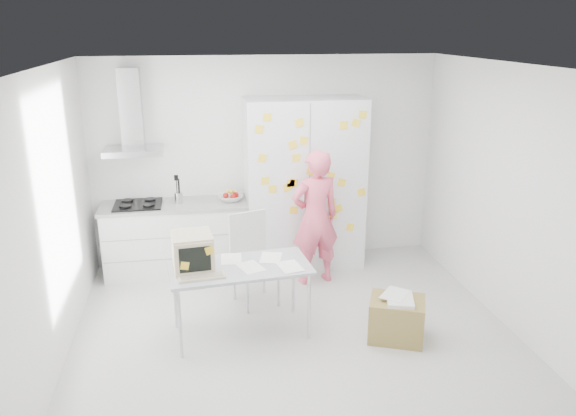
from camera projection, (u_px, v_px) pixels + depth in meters
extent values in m
cube|color=silver|center=(293.00, 329.00, 5.93)|extent=(4.50, 4.00, 0.02)
cube|color=white|center=(266.00, 161.00, 7.38)|extent=(4.50, 0.02, 2.70)
cube|color=white|center=(52.00, 220.00, 5.14)|extent=(0.02, 4.00, 2.70)
cube|color=white|center=(504.00, 196.00, 5.87)|extent=(0.02, 4.00, 2.70)
cube|color=white|center=(294.00, 66.00, 5.09)|extent=(4.50, 4.00, 0.02)
cube|color=white|center=(177.00, 239.00, 7.19)|extent=(1.80, 0.60, 0.88)
cube|color=gray|center=(176.00, 237.00, 6.86)|extent=(1.76, 0.01, 0.01)
cube|color=gray|center=(178.00, 258.00, 6.94)|extent=(1.76, 0.01, 0.01)
cube|color=#9E9E99|center=(175.00, 205.00, 7.04)|extent=(1.84, 0.63, 0.04)
cube|color=black|center=(138.00, 205.00, 6.96)|extent=(0.58, 0.50, 0.03)
cylinder|color=black|center=(125.00, 206.00, 6.82)|extent=(0.14, 0.14, 0.02)
cylinder|color=black|center=(149.00, 205.00, 6.86)|extent=(0.14, 0.14, 0.02)
cylinder|color=black|center=(127.00, 200.00, 7.04)|extent=(0.14, 0.14, 0.02)
cylinder|color=black|center=(150.00, 199.00, 7.09)|extent=(0.14, 0.14, 0.02)
cylinder|color=silver|center=(179.00, 198.00, 7.02)|extent=(0.10, 0.10, 0.14)
cylinder|color=black|center=(177.00, 190.00, 7.00)|extent=(0.01, 0.01, 0.30)
cylinder|color=black|center=(180.00, 190.00, 6.98)|extent=(0.01, 0.01, 0.30)
cylinder|color=black|center=(179.00, 190.00, 7.01)|extent=(0.01, 0.01, 0.30)
cube|color=black|center=(176.00, 178.00, 6.95)|extent=(0.05, 0.01, 0.07)
imported|color=white|center=(231.00, 198.00, 7.14)|extent=(0.31, 0.31, 0.08)
sphere|color=#B2140F|center=(226.00, 196.00, 7.14)|extent=(0.08, 0.08, 0.08)
sphere|color=#B2140F|center=(233.00, 197.00, 7.09)|extent=(0.08, 0.08, 0.08)
sphere|color=#B2140F|center=(236.00, 195.00, 7.18)|extent=(0.08, 0.08, 0.08)
cylinder|color=yellow|center=(229.00, 192.00, 7.13)|extent=(0.09, 0.17, 0.10)
cylinder|color=yellow|center=(231.00, 192.00, 7.14)|extent=(0.04, 0.17, 0.10)
cylinder|color=yellow|center=(233.00, 192.00, 7.14)|extent=(0.08, 0.17, 0.10)
cube|color=silver|center=(134.00, 151.00, 6.80)|extent=(0.70, 0.48, 0.07)
cube|color=silver|center=(131.00, 108.00, 6.76)|extent=(0.26, 0.24, 0.95)
cube|color=silver|center=(304.00, 184.00, 7.23)|extent=(1.50, 0.65, 2.20)
cube|color=slate|center=(309.00, 191.00, 6.92)|extent=(0.01, 0.01, 2.16)
cube|color=silver|center=(305.00, 192.00, 6.90)|extent=(0.02, 0.02, 0.30)
cube|color=silver|center=(314.00, 191.00, 6.92)|extent=(0.02, 0.02, 0.30)
cube|color=yellow|center=(344.00, 125.00, 6.73)|extent=(0.10, 0.00, 0.10)
cube|color=yellow|center=(356.00, 123.00, 6.75)|extent=(0.12, 0.00, 0.12)
cube|color=yellow|center=(361.00, 192.00, 7.04)|extent=(0.12, 0.00, 0.12)
cube|color=yellow|center=(291.00, 183.00, 6.84)|extent=(0.10, 0.00, 0.10)
cube|color=yellow|center=(311.00, 171.00, 6.84)|extent=(0.12, 0.00, 0.12)
cube|color=yellow|center=(338.00, 208.00, 7.05)|extent=(0.12, 0.00, 0.12)
cube|color=yellow|center=(294.00, 210.00, 6.95)|extent=(0.10, 0.00, 0.10)
cube|color=yellow|center=(300.00, 123.00, 6.63)|extent=(0.12, 0.00, 0.12)
cube|color=yellow|center=(316.00, 213.00, 7.02)|extent=(0.12, 0.00, 0.12)
cube|color=yellow|center=(342.00, 183.00, 6.95)|extent=(0.12, 0.00, 0.12)
cube|color=yellow|center=(332.00, 202.00, 7.01)|extent=(0.10, 0.00, 0.10)
cube|color=yellow|center=(293.00, 145.00, 6.70)|extent=(0.12, 0.00, 0.12)
cube|color=yellow|center=(273.00, 189.00, 6.83)|extent=(0.10, 0.00, 0.10)
cube|color=yellow|center=(265.00, 181.00, 6.78)|extent=(0.10, 0.00, 0.10)
cube|color=yellow|center=(259.00, 129.00, 6.57)|extent=(0.11, 0.00, 0.11)
cube|color=yellow|center=(304.00, 231.00, 7.06)|extent=(0.10, 0.00, 0.10)
cube|color=yellow|center=(294.00, 183.00, 6.85)|extent=(0.11, 0.00, 0.11)
cube|color=yellow|center=(350.00, 227.00, 7.16)|extent=(0.11, 0.00, 0.11)
cube|color=yellow|center=(363.00, 115.00, 6.73)|extent=(0.10, 0.00, 0.10)
cube|color=yellow|center=(296.00, 158.00, 6.76)|extent=(0.10, 0.00, 0.10)
cube|color=yellow|center=(287.00, 188.00, 6.85)|extent=(0.11, 0.00, 0.11)
cube|color=yellow|center=(323.00, 235.00, 7.12)|extent=(0.10, 0.00, 0.10)
cube|color=yellow|center=(267.00, 117.00, 6.54)|extent=(0.10, 0.00, 0.10)
cube|color=yellow|center=(262.00, 158.00, 6.68)|extent=(0.12, 0.00, 0.12)
cube|color=yellow|center=(333.00, 215.00, 7.07)|extent=(0.11, 0.00, 0.11)
cube|color=yellow|center=(304.00, 141.00, 6.71)|extent=(0.11, 0.00, 0.11)
cube|color=yellow|center=(331.00, 176.00, 6.90)|extent=(0.11, 0.00, 0.11)
cube|color=yellow|center=(311.00, 214.00, 7.01)|extent=(0.11, 0.00, 0.11)
imported|color=#F25E7A|center=(315.00, 218.00, 6.77)|extent=(0.68, 0.51, 1.67)
cube|color=#ADB3B9|center=(240.00, 268.00, 5.61)|extent=(1.46, 0.83, 0.03)
cylinder|color=silver|center=(180.00, 324.00, 5.30)|extent=(0.04, 0.04, 0.72)
cylinder|color=silver|center=(309.00, 307.00, 5.62)|extent=(0.04, 0.04, 0.72)
cylinder|color=silver|center=(175.00, 297.00, 5.83)|extent=(0.04, 0.04, 0.72)
cylinder|color=silver|center=(293.00, 282.00, 6.16)|extent=(0.04, 0.04, 0.72)
cube|color=beige|center=(193.00, 251.00, 5.51)|extent=(0.42, 0.44, 0.36)
cube|color=beige|center=(195.00, 259.00, 5.32)|extent=(0.36, 0.05, 0.32)
cube|color=black|center=(195.00, 260.00, 5.31)|extent=(0.30, 0.03, 0.25)
cube|color=yellow|center=(185.00, 266.00, 5.29)|extent=(0.09, 0.01, 0.09)
cube|color=yellow|center=(210.00, 251.00, 5.31)|extent=(0.09, 0.01, 0.09)
cube|color=beige|center=(202.00, 277.00, 5.34)|extent=(0.45, 0.19, 0.03)
cube|color=gray|center=(202.00, 276.00, 5.33)|extent=(0.41, 0.15, 0.01)
cube|color=white|center=(251.00, 267.00, 5.58)|extent=(0.30, 0.35, 0.00)
cube|color=white|center=(271.00, 258.00, 5.80)|extent=(0.28, 0.34, 0.00)
cube|color=white|center=(290.00, 266.00, 5.59)|extent=(0.26, 0.33, 0.00)
cube|color=white|center=(231.00, 259.00, 5.78)|extent=(0.23, 0.31, 0.00)
cube|color=silver|center=(256.00, 262.00, 6.32)|extent=(0.59, 0.59, 0.04)
cube|color=silver|center=(248.00, 233.00, 6.41)|extent=(0.44, 0.17, 0.51)
cylinder|color=silver|center=(247.00, 294.00, 6.16)|extent=(0.04, 0.04, 0.48)
cylinder|color=silver|center=(278.00, 287.00, 6.33)|extent=(0.04, 0.04, 0.48)
cylinder|color=silver|center=(234.00, 281.00, 6.48)|extent=(0.04, 0.04, 0.48)
cylinder|color=silver|center=(264.00, 274.00, 6.65)|extent=(0.04, 0.04, 0.48)
cube|color=olive|center=(397.00, 319.00, 5.68)|extent=(0.66, 0.61, 0.43)
cube|color=white|center=(400.00, 299.00, 5.58)|extent=(0.34, 0.40, 0.04)
cube|color=white|center=(395.00, 294.00, 5.65)|extent=(0.38, 0.39, 0.00)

